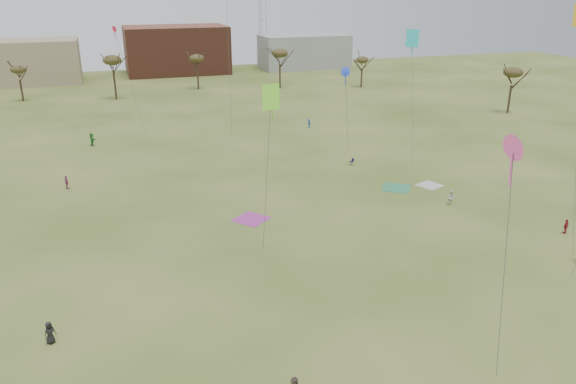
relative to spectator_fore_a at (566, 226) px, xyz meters
name	(u,v)px	position (x,y,z in m)	size (l,w,h in m)	color
ground	(341,321)	(-26.23, -6.79, -0.73)	(260.00, 260.00, 0.00)	#3F561A
spectator_fore_a	(566,226)	(0.00, 0.00, 0.00)	(0.85, 0.35, 1.45)	maroon
flyer_mid_a	(50,333)	(-45.57, -2.97, 0.07)	(0.78, 0.51, 1.59)	black
spectator_mid_d	(67,182)	(-45.72, 28.05, 0.09)	(0.95, 0.40, 1.63)	#A54576
spectator_mid_e	(451,198)	(-6.18, 9.73, 0.08)	(0.78, 0.61, 1.60)	silver
flyer_far_a	(92,139)	(-42.91, 46.33, 0.22)	(1.76, 0.56, 1.90)	#2B8230
flyer_far_c	(309,123)	(-8.92, 46.32, 0.01)	(0.95, 0.55, 1.47)	#2345A1
blanket_cream	(430,185)	(-5.02, 15.73, -0.72)	(2.52, 2.52, 0.03)	beige
blanket_plum	(251,219)	(-27.67, 12.73, -0.72)	(3.03, 3.03, 0.03)	#B3379B
blanket_olive	(396,188)	(-9.22, 16.24, -0.72)	(3.16, 3.16, 0.03)	#338E5C
camp_chair_right	(351,163)	(-10.54, 25.93, -0.47)	(0.60, 0.56, 0.87)	#151438
kites_aloft	(263,33)	(-24.01, 20.25, 16.87)	(62.82, 64.95, 22.46)	blue
tree_line	(164,68)	(-29.08, 72.33, 6.36)	(117.44, 49.32, 8.91)	#3A2B1E
building_tan	(7,63)	(-61.23, 108.21, 4.27)	(32.00, 14.00, 10.00)	#937F60
building_brick	(176,50)	(-21.23, 113.21, 5.27)	(26.00, 16.00, 12.00)	brown
building_grey	(304,52)	(13.77, 111.21, 3.77)	(24.00, 12.00, 9.00)	gray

